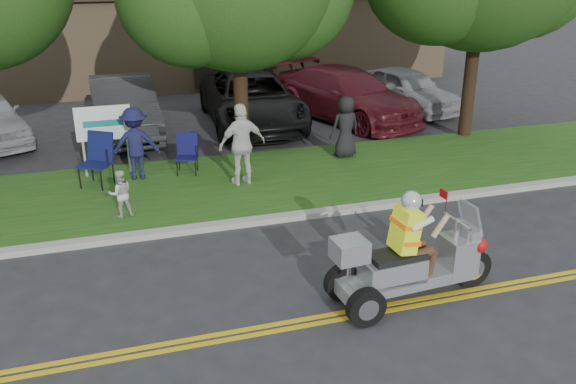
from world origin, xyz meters
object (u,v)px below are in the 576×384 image
object	(u,v)px
trike_scooter	(408,264)
lawn_chair_b	(187,151)
lawn_chair_a	(98,156)
parked_car_left	(124,107)
spectator_adult_right	(242,144)
parked_car_mid	(252,99)
parked_car_right	(346,95)
parked_car_far_right	(406,89)

from	to	relation	value
trike_scooter	lawn_chair_b	xyz separation A→B (m)	(-2.41, 6.55, -0.01)
lawn_chair_a	parked_car_left	xyz separation A→B (m)	(0.80, 4.22, 0.04)
lawn_chair_b	parked_car_left	world-z (taller)	parked_car_left
trike_scooter	parked_car_left	bearing A→B (deg)	104.84
spectator_adult_right	parked_car_left	size ratio (longest dim) A/B	0.37
trike_scooter	lawn_chair_b	bearing A→B (deg)	106.11
parked_car_mid	parked_car_right	xyz separation A→B (m)	(3.00, -0.27, 0.01)
parked_car_right	parked_car_left	bearing A→B (deg)	156.34
trike_scooter	parked_car_mid	xyz separation A→B (m)	(0.17, 10.52, 0.15)
lawn_chair_a	parked_car_left	world-z (taller)	parked_car_left
spectator_adult_right	parked_car_right	world-z (taller)	spectator_adult_right
parked_car_mid	parked_car_left	bearing A→B (deg)	-178.11
parked_car_left	lawn_chair_b	bearing A→B (deg)	-74.76
lawn_chair_b	parked_car_mid	world-z (taller)	parked_car_mid
lawn_chair_b	parked_car_far_right	world-z (taller)	parked_car_far_right
lawn_chair_b	parked_car_right	world-z (taller)	parked_car_right
lawn_chair_a	lawn_chair_b	distance (m)	2.03
lawn_chair_b	parked_car_mid	size ratio (longest dim) A/B	0.16
parked_car_left	parked_car_far_right	distance (m)	9.14
trike_scooter	parked_car_far_right	bearing A→B (deg)	58.79
spectator_adult_right	parked_car_mid	size ratio (longest dim) A/B	0.33
trike_scooter	parked_car_left	size ratio (longest dim) A/B	0.57
parked_car_mid	parked_car_right	distance (m)	3.01
spectator_adult_right	parked_car_left	distance (m)	5.65
lawn_chair_a	parked_car_far_right	world-z (taller)	parked_car_far_right
trike_scooter	parked_car_mid	distance (m)	10.52
parked_car_left	parked_car_mid	bearing A→B (deg)	-2.21
trike_scooter	spectator_adult_right	world-z (taller)	spectator_adult_right
parked_car_mid	lawn_chair_a	bearing A→B (deg)	-135.13
trike_scooter	lawn_chair_a	xyz separation A→B (m)	(-4.42, 6.34, 0.13)
parked_car_left	parked_car_right	distance (m)	6.80
parked_car_mid	parked_car_right	world-z (taller)	parked_car_right
spectator_adult_right	lawn_chair_a	bearing A→B (deg)	-26.14
lawn_chair_b	parked_car_right	xyz separation A→B (m)	(5.57, 3.71, 0.17)
lawn_chair_a	parked_car_mid	world-z (taller)	parked_car_mid
parked_car_right	parked_car_far_right	bearing A→B (deg)	-8.73
lawn_chair_a	lawn_chair_b	bearing A→B (deg)	38.77
parked_car_mid	parked_car_far_right	distance (m)	5.36
trike_scooter	parked_car_right	distance (m)	10.73
lawn_chair_a	parked_car_left	distance (m)	4.30
lawn_chair_a	lawn_chair_b	xyz separation A→B (m)	(2.01, 0.21, -0.14)
parked_car_far_right	parked_car_mid	bearing A→B (deg)	169.02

